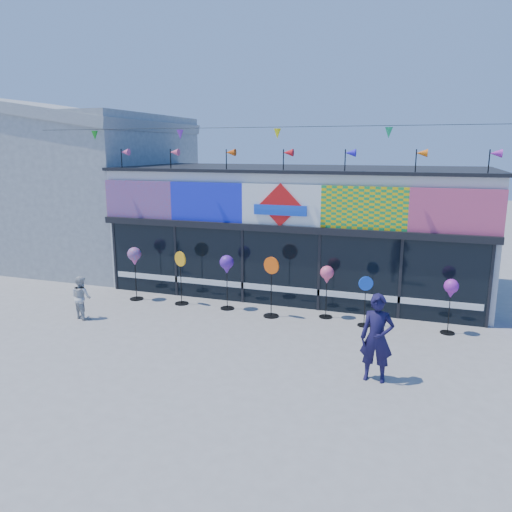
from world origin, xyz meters
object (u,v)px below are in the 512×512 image
at_px(spinner_5, 365,300).
at_px(spinner_4, 327,276).
at_px(child, 81,297).
at_px(spinner_3, 271,285).
at_px(spinner_0, 135,258).
at_px(adult_man, 377,338).
at_px(spinner_6, 451,290).
at_px(spinner_1, 181,276).
at_px(spinner_2, 227,266).

bearing_deg(spinner_5, spinner_4, 162.67).
distance_m(spinner_5, child, 7.90).
distance_m(spinner_3, child, 5.38).
height_order(spinner_0, spinner_4, spinner_0).
relative_size(spinner_5, child, 1.13).
height_order(spinner_3, adult_man, adult_man).
bearing_deg(spinner_6, adult_man, -114.49).
relative_size(adult_man, child, 1.51).
distance_m(spinner_0, spinner_4, 6.06).
bearing_deg(adult_man, spinner_3, 137.22).
relative_size(spinner_3, spinner_5, 1.26).
relative_size(spinner_3, adult_man, 0.95).
height_order(spinner_1, adult_man, adult_man).
bearing_deg(spinner_0, child, -103.15).
bearing_deg(adult_man, child, 172.52).
bearing_deg(child, spinner_1, -115.51).
distance_m(spinner_0, spinner_2, 3.11).
xyz_separation_m(spinner_0, spinner_4, (6.06, 0.24, -0.15)).
bearing_deg(child, spinner_5, -146.49).
xyz_separation_m(spinner_2, spinner_5, (4.07, -0.16, -0.59)).
distance_m(adult_man, child, 8.37).
xyz_separation_m(spinner_5, spinner_6, (2.13, 0.13, 0.44)).
bearing_deg(child, spinner_6, -148.77).
xyz_separation_m(spinner_3, spinner_5, (2.62, 0.09, -0.19)).
distance_m(spinner_1, child, 2.94).
relative_size(spinner_0, spinner_4, 1.12).
height_order(spinner_0, child, spinner_0).
relative_size(spinner_2, spinner_6, 1.13).
distance_m(spinner_0, spinner_6, 9.31).
height_order(spinner_6, adult_man, adult_man).
distance_m(spinner_2, child, 4.21).
relative_size(spinner_5, adult_man, 0.75).
distance_m(spinner_6, adult_man, 3.68).
bearing_deg(spinner_3, child, -159.82).
bearing_deg(spinner_6, spinner_4, 176.14).
bearing_deg(spinner_0, spinner_4, 2.29).
bearing_deg(spinner_2, spinner_5, -2.20).
distance_m(spinner_1, spinner_2, 1.58).
bearing_deg(spinner_0, adult_man, -23.10).
bearing_deg(spinner_6, spinner_0, -179.86).
height_order(spinner_1, spinner_3, spinner_3).
xyz_separation_m(spinner_2, spinner_6, (6.21, -0.03, -0.15)).
bearing_deg(adult_man, spinner_4, 117.20).
bearing_deg(spinner_1, adult_man, -28.39).
height_order(spinner_2, spinner_5, spinner_2).
relative_size(spinner_4, adult_man, 0.82).
bearing_deg(spinner_6, spinner_2, 179.76).
relative_size(spinner_2, adult_man, 0.89).
bearing_deg(spinner_3, spinner_5, 1.92).
distance_m(spinner_4, child, 6.95).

